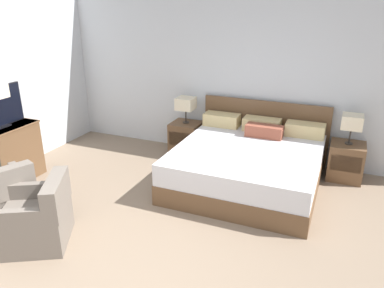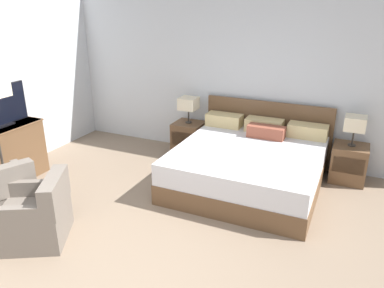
% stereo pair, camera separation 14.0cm
% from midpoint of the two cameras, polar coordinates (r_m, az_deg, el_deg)
% --- Properties ---
extents(wall_back, '(7.11, 0.06, 2.76)m').
position_cam_midpoint_polar(wall_back, '(6.25, 7.23, 10.46)').
color(wall_back, silver).
rests_on(wall_back, ground).
extents(bed, '(2.04, 2.08, 1.01)m').
position_cam_midpoint_polar(bed, '(5.43, 9.44, -3.09)').
color(bed, brown).
rests_on(bed, ground).
extents(nightstand_left, '(0.49, 0.47, 0.55)m').
position_cam_midpoint_polar(nightstand_left, '(6.49, 0.10, 0.93)').
color(nightstand_left, brown).
rests_on(nightstand_left, ground).
extents(nightstand_right, '(0.49, 0.47, 0.55)m').
position_cam_midpoint_polar(nightstand_right, '(5.98, 23.39, -2.71)').
color(nightstand_right, brown).
rests_on(nightstand_right, ground).
extents(table_lamp_left, '(0.29, 0.29, 0.44)m').
position_cam_midpoint_polar(table_lamp_left, '(6.30, 0.11, 6.15)').
color(table_lamp_left, '#332D28').
rests_on(table_lamp_left, nightstand_left).
extents(table_lamp_right, '(0.29, 0.29, 0.44)m').
position_cam_midpoint_polar(table_lamp_right, '(5.78, 24.26, 2.85)').
color(table_lamp_right, '#332D28').
rests_on(table_lamp_right, nightstand_right).
extents(dresser, '(0.55, 1.06, 0.85)m').
position_cam_midpoint_polar(dresser, '(6.04, -25.92, -1.27)').
color(dresser, brown).
rests_on(dresser, ground).
extents(tv, '(0.18, 0.86, 0.57)m').
position_cam_midpoint_polar(tv, '(5.86, -26.63, 5.11)').
color(tv, black).
rests_on(tv, dresser).
extents(armchair_by_window, '(0.90, 0.90, 0.76)m').
position_cam_midpoint_polar(armchair_by_window, '(5.09, -26.28, -7.28)').
color(armchair_by_window, '#70665B').
rests_on(armchair_by_window, ground).
extents(armchair_companion, '(0.93, 0.93, 0.76)m').
position_cam_midpoint_polar(armchair_companion, '(4.50, -21.70, -10.26)').
color(armchair_companion, '#70665B').
rests_on(armchair_companion, ground).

